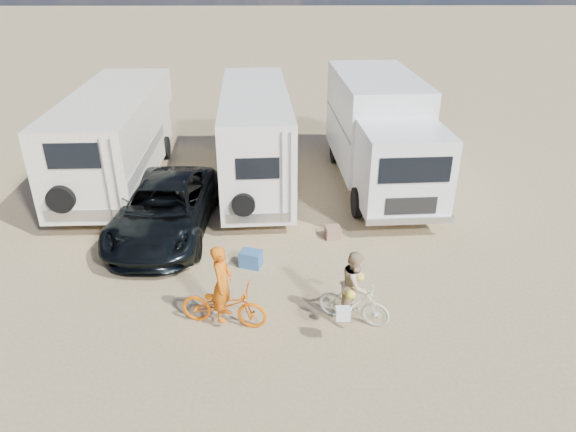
{
  "coord_description": "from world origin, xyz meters",
  "views": [
    {
      "loc": [
        0.44,
        -9.69,
        7.2
      ],
      "look_at": [
        0.55,
        1.89,
        1.3
      ],
      "focal_mm": 32.85,
      "sensor_mm": 36.0,
      "label": 1
    }
  ],
  "objects_px": {
    "dark_suv": "(165,209)",
    "cooler": "(251,259)",
    "bike_woman": "(354,303)",
    "rv_left": "(116,141)",
    "crate": "(333,232)",
    "rv_main": "(256,141)",
    "rider_woman": "(355,292)",
    "bike_parked": "(399,190)",
    "box_truck": "(381,136)",
    "rider_man": "(223,290)",
    "bike_man": "(224,305)"
  },
  "relations": [
    {
      "from": "rider_woman",
      "to": "bike_parked",
      "type": "distance_m",
      "value": 6.39
    },
    {
      "from": "rider_woman",
      "to": "rv_left",
      "type": "bearing_deg",
      "value": 65.79
    },
    {
      "from": "rider_man",
      "to": "rider_woman",
      "type": "relative_size",
      "value": 1.12
    },
    {
      "from": "dark_suv",
      "to": "bike_woman",
      "type": "relative_size",
      "value": 3.4
    },
    {
      "from": "rider_man",
      "to": "bike_woman",
      "type": "bearing_deg",
      "value": -77.34
    },
    {
      "from": "bike_woman",
      "to": "rider_woman",
      "type": "xyz_separation_m",
      "value": [
        0.0,
        0.0,
        0.3
      ]
    },
    {
      "from": "box_truck",
      "to": "bike_parked",
      "type": "bearing_deg",
      "value": -74.87
    },
    {
      "from": "dark_suv",
      "to": "crate",
      "type": "bearing_deg",
      "value": -2.43
    },
    {
      "from": "bike_man",
      "to": "cooler",
      "type": "xyz_separation_m",
      "value": [
        0.44,
        2.29,
        -0.28
      ]
    },
    {
      "from": "bike_woman",
      "to": "bike_parked",
      "type": "height_order",
      "value": "bike_woman"
    },
    {
      "from": "dark_suv",
      "to": "bike_parked",
      "type": "bearing_deg",
      "value": 17.69
    },
    {
      "from": "rv_main",
      "to": "rv_left",
      "type": "distance_m",
      "value": 4.65
    },
    {
      "from": "cooler",
      "to": "crate",
      "type": "xyz_separation_m",
      "value": [
        2.19,
        1.46,
        -0.05
      ]
    },
    {
      "from": "rv_main",
      "to": "rv_left",
      "type": "xyz_separation_m",
      "value": [
        -4.64,
        0.28,
        -0.07
      ]
    },
    {
      "from": "box_truck",
      "to": "crate",
      "type": "height_order",
      "value": "box_truck"
    },
    {
      "from": "rv_left",
      "to": "bike_man",
      "type": "xyz_separation_m",
      "value": [
        4.26,
        -7.65,
        -1.04
      ]
    },
    {
      "from": "bike_woman",
      "to": "rider_man",
      "type": "relative_size",
      "value": 0.91
    },
    {
      "from": "bike_man",
      "to": "bike_parked",
      "type": "relative_size",
      "value": 1.22
    },
    {
      "from": "rv_left",
      "to": "crate",
      "type": "xyz_separation_m",
      "value": [
        6.9,
        -3.9,
        -1.37
      ]
    },
    {
      "from": "rv_left",
      "to": "cooler",
      "type": "height_order",
      "value": "rv_left"
    },
    {
      "from": "rv_main",
      "to": "bike_woman",
      "type": "relative_size",
      "value": 4.63
    },
    {
      "from": "rv_main",
      "to": "cooler",
      "type": "height_order",
      "value": "rv_main"
    },
    {
      "from": "rider_man",
      "to": "cooler",
      "type": "height_order",
      "value": "rider_man"
    },
    {
      "from": "rider_woman",
      "to": "crate",
      "type": "bearing_deg",
      "value": 24.9
    },
    {
      "from": "bike_woman",
      "to": "cooler",
      "type": "height_order",
      "value": "bike_woman"
    },
    {
      "from": "rv_left",
      "to": "bike_man",
      "type": "height_order",
      "value": "rv_left"
    },
    {
      "from": "dark_suv",
      "to": "rider_man",
      "type": "height_order",
      "value": "rider_man"
    },
    {
      "from": "bike_man",
      "to": "crate",
      "type": "height_order",
      "value": "bike_man"
    },
    {
      "from": "cooler",
      "to": "crate",
      "type": "distance_m",
      "value": 2.63
    },
    {
      "from": "rider_woman",
      "to": "bike_woman",
      "type": "bearing_deg",
      "value": 0.0
    },
    {
      "from": "bike_woman",
      "to": "bike_parked",
      "type": "xyz_separation_m",
      "value": [
        2.14,
        6.01,
        -0.07
      ]
    },
    {
      "from": "bike_man",
      "to": "bike_parked",
      "type": "height_order",
      "value": "bike_man"
    },
    {
      "from": "bike_woman",
      "to": "rider_woman",
      "type": "relative_size",
      "value": 1.02
    },
    {
      "from": "dark_suv",
      "to": "rv_left",
      "type": "bearing_deg",
      "value": 123.99
    },
    {
      "from": "box_truck",
      "to": "dark_suv",
      "type": "relative_size",
      "value": 1.4
    },
    {
      "from": "bike_parked",
      "to": "bike_man",
      "type": "bearing_deg",
      "value": 179.25
    },
    {
      "from": "rider_woman",
      "to": "box_truck",
      "type": "bearing_deg",
      "value": 9.83
    },
    {
      "from": "rider_woman",
      "to": "crate",
      "type": "relative_size",
      "value": 3.79
    },
    {
      "from": "rv_main",
      "to": "crate",
      "type": "relative_size",
      "value": 17.86
    },
    {
      "from": "box_truck",
      "to": "rider_woman",
      "type": "xyz_separation_m",
      "value": [
        -1.71,
        -7.3,
        -0.97
      ]
    },
    {
      "from": "rider_woman",
      "to": "crate",
      "type": "distance_m",
      "value": 3.74
    },
    {
      "from": "dark_suv",
      "to": "cooler",
      "type": "height_order",
      "value": "dark_suv"
    },
    {
      "from": "dark_suv",
      "to": "bike_parked",
      "type": "relative_size",
      "value": 3.5
    },
    {
      "from": "rv_left",
      "to": "crate",
      "type": "relative_size",
      "value": 19.29
    },
    {
      "from": "cooler",
      "to": "crate",
      "type": "height_order",
      "value": "cooler"
    },
    {
      "from": "rv_main",
      "to": "box_truck",
      "type": "xyz_separation_m",
      "value": [
        4.09,
        -0.01,
        0.14
      ]
    },
    {
      "from": "rv_left",
      "to": "crate",
      "type": "distance_m",
      "value": 8.04
    },
    {
      "from": "rv_main",
      "to": "bike_man",
      "type": "bearing_deg",
      "value": -96.45
    },
    {
      "from": "dark_suv",
      "to": "crate",
      "type": "distance_m",
      "value": 4.72
    },
    {
      "from": "bike_man",
      "to": "rider_man",
      "type": "distance_m",
      "value": 0.37
    }
  ]
}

